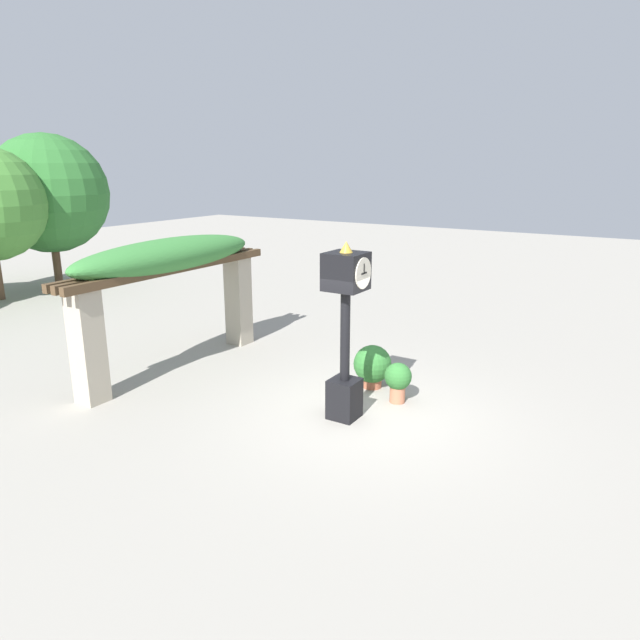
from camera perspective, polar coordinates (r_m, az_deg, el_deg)
The scene contains 5 objects.
ground_plane at distance 10.27m, azimuth 4.23°, elevation -9.43°, with size 60.00×60.00×0.00m, color gray.
pedestal_clock at distance 9.56m, azimuth 2.54°, elevation -0.38°, with size 0.62×0.67×3.09m.
pergola at distance 12.29m, azimuth -14.75°, elevation 4.92°, with size 5.35×1.08×2.82m.
potted_plant_near_left at distance 11.32m, azimuth 5.27°, elevation -4.52°, with size 0.75×0.75×0.86m.
potted_plant_near_right at distance 10.68m, azimuth 7.80°, elevation -5.89°, with size 0.51×0.51×0.76m.
Camera 1 is at (-8.29, -4.28, 4.29)m, focal length 32.00 mm.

